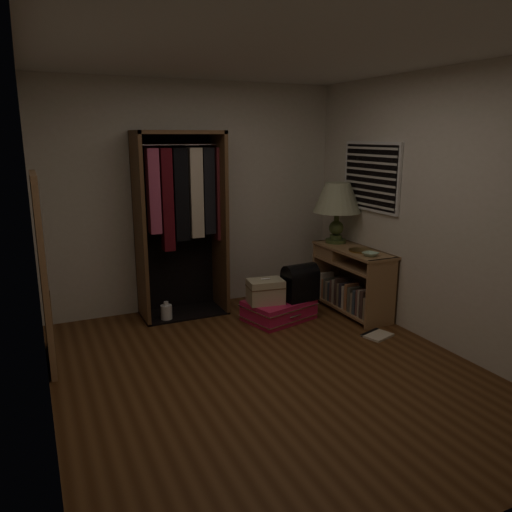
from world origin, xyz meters
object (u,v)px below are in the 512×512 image
Objects in this scene: floor_mirror at (43,272)px; train_case at (266,291)px; pink_suitcase at (279,310)px; table_lamp at (337,199)px; black_bag at (300,281)px; open_wardrobe at (182,209)px; console_bookshelf at (350,278)px; white_jug at (166,313)px.

floor_mirror reaches higher than train_case.
pink_suitcase is 1.48m from table_lamp.
train_case is at bearing 166.83° from black_bag.
floor_mirror is at bearing -152.46° from open_wardrobe.
floor_mirror reaches higher than console_bookshelf.
black_bag reaches higher than pink_suitcase.
floor_mirror is 3.29m from table_lamp.
white_jug is (-2.03, 0.24, -1.18)m from table_lamp.
floor_mirror reaches higher than black_bag.
black_bag is 1.52m from white_jug.
table_lamp is at bearing -6.63° from white_jug.
open_wardrobe is at bearing 141.77° from black_bag.
train_case is (0.71, -0.67, -0.85)m from open_wardrobe.
pink_suitcase reaches higher than white_jug.
console_bookshelf reaches higher than white_jug.
table_lamp is (0.66, 0.32, 0.84)m from black_bag.
table_lamp reaches higher than console_bookshelf.
console_bookshelf is 2.07m from open_wardrobe.
open_wardrobe is 1.55m from pink_suitcase.
white_jug is (-1.37, 0.55, -0.34)m from black_bag.
console_bookshelf is 0.66× the size of floor_mirror.
black_bag is at bearing 0.06° from train_case.
open_wardrobe is 1.21× the size of floor_mirror.
pink_suitcase is (0.89, -0.65, -1.09)m from open_wardrobe.
black_bag is 1.11m from table_lamp.
pink_suitcase is (2.36, 0.12, -0.74)m from floor_mirror.
table_lamp is at bearing 22.00° from train_case.
train_case is at bearing -43.04° from open_wardrobe.
floor_mirror is 1.55m from white_jug.
train_case is (-1.05, 0.06, -0.04)m from console_bookshelf.
pink_suitcase is at bearing 174.83° from console_bookshelf.
table_lamp is (1.77, -0.40, 0.07)m from open_wardrobe.
console_bookshelf is at bearing -19.95° from pink_suitcase.
floor_mirror reaches higher than table_lamp.
floor_mirror is at bearing -169.26° from train_case.
console_bookshelf is 2.68× the size of train_case.
pink_suitcase is at bearing 14.16° from train_case.
table_lamp is at bearing 6.40° from floor_mirror.
pink_suitcase is 2.02× the size of train_case.
pink_suitcase is 1.24m from white_jug.
white_jug is at bearing 164.58° from console_bookshelf.
train_case is 1.03× the size of black_bag.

